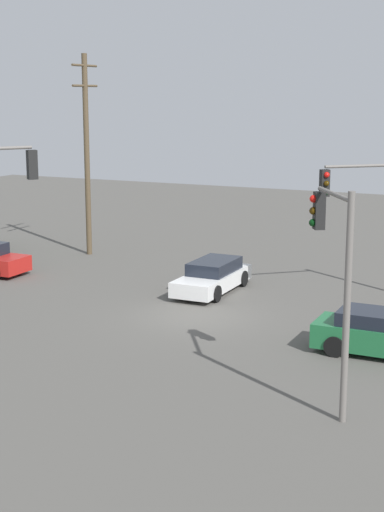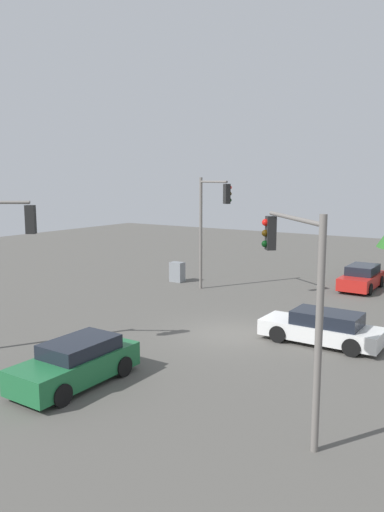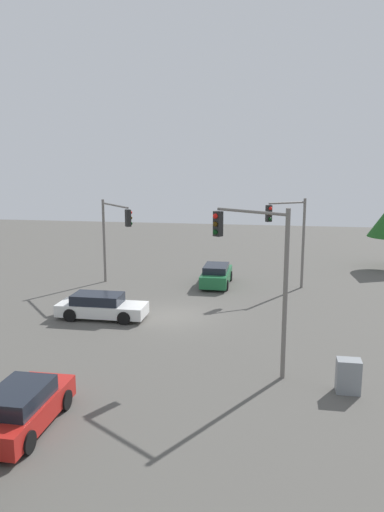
{
  "view_description": "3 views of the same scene",
  "coord_description": "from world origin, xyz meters",
  "px_view_note": "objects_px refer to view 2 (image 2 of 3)",
  "views": [
    {
      "loc": [
        -25.98,
        -12.09,
        8.29
      ],
      "look_at": [
        -1.88,
        -0.67,
        2.76
      ],
      "focal_mm": 55.0,
      "sensor_mm": 36.0,
      "label": 1
    },
    {
      "loc": [
        10.1,
        -17.98,
        6.55
      ],
      "look_at": [
        -1.72,
        -0.14,
        3.26
      ],
      "focal_mm": 35.0,
      "sensor_mm": 36.0,
      "label": 2
    },
    {
      "loc": [
        -5.44,
        25.73,
        8.42
      ],
      "look_at": [
        -0.86,
        -1.02,
        3.18
      ],
      "focal_mm": 35.0,
      "sensor_mm": 36.0,
      "label": 3
    }
  ],
  "objects_px": {
    "sedan_red": "(362,278)",
    "traffic_signal_main": "(295,276)",
    "sedan_white": "(322,328)",
    "traffic_signal_cross": "(211,215)",
    "electrical_cabinet": "(177,272)",
    "sedan_green": "(76,363)"
  },
  "relations": [
    {
      "from": "sedan_red",
      "to": "traffic_signal_main",
      "type": "relative_size",
      "value": 0.74
    },
    {
      "from": "sedan_white",
      "to": "traffic_signal_main",
      "type": "relative_size",
      "value": 0.83
    },
    {
      "from": "sedan_white",
      "to": "traffic_signal_cross",
      "type": "bearing_deg",
      "value": 58.27
    },
    {
      "from": "traffic_signal_main",
      "to": "electrical_cabinet",
      "type": "bearing_deg",
      "value": 3.86
    },
    {
      "from": "traffic_signal_main",
      "to": "electrical_cabinet",
      "type": "height_order",
      "value": "traffic_signal_main"
    },
    {
      "from": "sedan_red",
      "to": "sedan_green",
      "type": "relative_size",
      "value": 0.98
    },
    {
      "from": "sedan_green",
      "to": "sedan_white",
      "type": "bearing_deg",
      "value": -122.41
    },
    {
      "from": "traffic_signal_cross",
      "to": "electrical_cabinet",
      "type": "distance_m",
      "value": 5.47
    },
    {
      "from": "sedan_white",
      "to": "traffic_signal_cross",
      "type": "height_order",
      "value": "traffic_signal_cross"
    },
    {
      "from": "sedan_white",
      "to": "sedan_green",
      "type": "height_order",
      "value": "sedan_green"
    },
    {
      "from": "sedan_green",
      "to": "traffic_signal_main",
      "type": "relative_size",
      "value": 0.75
    },
    {
      "from": "electrical_cabinet",
      "to": "traffic_signal_main",
      "type": "bearing_deg",
      "value": -45.23
    },
    {
      "from": "sedan_red",
      "to": "traffic_signal_cross",
      "type": "relative_size",
      "value": 0.64
    },
    {
      "from": "sedan_white",
      "to": "traffic_signal_cross",
      "type": "relative_size",
      "value": 0.72
    },
    {
      "from": "traffic_signal_main",
      "to": "traffic_signal_cross",
      "type": "xyz_separation_m",
      "value": [
        -9.89,
        11.87,
        0.53
      ]
    },
    {
      "from": "sedan_white",
      "to": "sedan_red",
      "type": "relative_size",
      "value": 1.12
    },
    {
      "from": "traffic_signal_main",
      "to": "electrical_cabinet",
      "type": "xyz_separation_m",
      "value": [
        -13.37,
        13.48,
        -3.37
      ]
    },
    {
      "from": "sedan_white",
      "to": "traffic_signal_cross",
      "type": "xyz_separation_m",
      "value": [
        -8.5,
        5.26,
        3.88
      ]
    },
    {
      "from": "sedan_red",
      "to": "sedan_green",
      "type": "height_order",
      "value": "sedan_red"
    },
    {
      "from": "sedan_white",
      "to": "electrical_cabinet",
      "type": "height_order",
      "value": "sedan_white"
    },
    {
      "from": "traffic_signal_main",
      "to": "sedan_white",
      "type": "bearing_deg",
      "value": -29.08
    },
    {
      "from": "traffic_signal_cross",
      "to": "sedan_white",
      "type": "bearing_deg",
      "value": 2.08
    }
  ]
}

